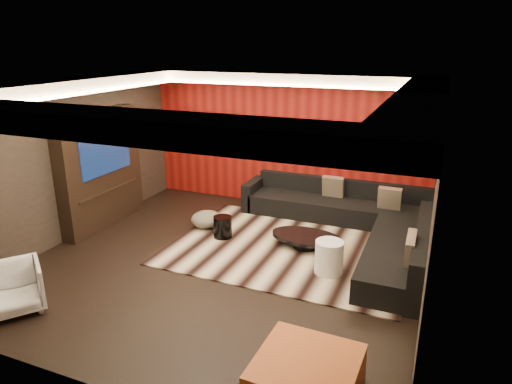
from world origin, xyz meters
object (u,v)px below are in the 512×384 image
at_px(orange_ottoman, 306,379).
at_px(sectional_sofa, 356,222).
at_px(drum_stool, 223,227).
at_px(coffee_table, 306,241).
at_px(white_side_table, 329,258).
at_px(armchair, 14,288).

xyz_separation_m(orange_ottoman, sectional_sofa, (-0.30, 4.18, 0.04)).
height_order(drum_stool, orange_ottoman, orange_ottoman).
xyz_separation_m(coffee_table, orange_ottoman, (0.98, -3.36, 0.10)).
xyz_separation_m(white_side_table, orange_ottoman, (0.40, -2.58, -0.05)).
relative_size(coffee_table, orange_ottoman, 1.25).
xyz_separation_m(white_side_table, armchair, (-3.58, -2.53, 0.05)).
distance_m(drum_stool, armchair, 3.46).
bearing_deg(coffee_table, armchair, -132.30).
relative_size(drum_stool, orange_ottoman, 0.40).
xyz_separation_m(orange_ottoman, armchair, (-3.98, 0.05, 0.10)).
relative_size(white_side_table, sectional_sofa, 0.15).
bearing_deg(sectional_sofa, orange_ottoman, -85.94).
bearing_deg(orange_ottoman, drum_stool, 128.10).
bearing_deg(drum_stool, sectional_sofa, 24.75).
bearing_deg(sectional_sofa, drum_stool, -155.25).
xyz_separation_m(coffee_table, sectional_sofa, (0.68, 0.82, 0.14)).
relative_size(armchair, sectional_sofa, 0.19).
height_order(drum_stool, sectional_sofa, sectional_sofa).
bearing_deg(sectional_sofa, armchair, -131.79).
height_order(drum_stool, white_side_table, white_side_table).
relative_size(orange_ottoman, sectional_sofa, 0.27).
height_order(drum_stool, armchair, armchair).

